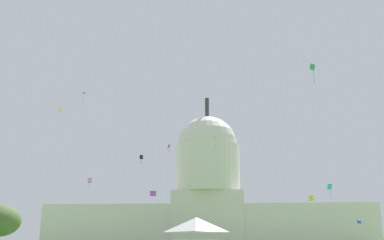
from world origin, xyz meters
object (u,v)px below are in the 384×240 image
(kite_red_mid, at_px, (169,147))
(kite_blue_low, at_px, (359,222))
(kite_cyan_low, at_px, (330,187))
(capitol_building, at_px, (208,204))
(kite_gold_mid, at_px, (60,110))
(kite_yellow_low, at_px, (311,198))
(kite_black_mid, at_px, (141,157))
(kite_pink_low, at_px, (90,180))
(kite_green_mid, at_px, (313,69))
(event_tent, at_px, (196,238))
(kite_orange_mid, at_px, (217,138))
(kite_violet_low, at_px, (153,194))
(kite_turquoise_high, at_px, (84,95))

(kite_red_mid, xyz_separation_m, kite_blue_low, (51.31, -14.23, -23.55))
(kite_blue_low, bearing_deg, kite_cyan_low, 44.64)
(capitol_building, distance_m, kite_gold_mid, 110.17)
(capitol_building, xyz_separation_m, kite_yellow_low, (29.20, -77.02, -5.83))
(kite_blue_low, xyz_separation_m, kite_black_mid, (-65.46, 46.36, 26.61))
(kite_pink_low, distance_m, kite_gold_mid, 16.69)
(kite_pink_low, distance_m, kite_green_mid, 51.08)
(kite_red_mid, relative_size, kite_yellow_low, 2.02)
(event_tent, height_order, kite_orange_mid, kite_orange_mid)
(kite_gold_mid, xyz_separation_m, kite_green_mid, (50.40, -19.47, 0.52))
(kite_blue_low, bearing_deg, kite_yellow_low, -15.24)
(capitol_building, distance_m, kite_orange_mid, 60.91)
(kite_black_mid, relative_size, kite_green_mid, 0.97)
(kite_violet_low, xyz_separation_m, kite_gold_mid, (-23.13, 16.66, 20.06))
(kite_red_mid, height_order, kite_gold_mid, kite_red_mid)
(kite_pink_low, distance_m, kite_blue_low, 69.61)
(kite_yellow_low, bearing_deg, kite_turquoise_high, -45.13)
(kite_red_mid, bearing_deg, kite_cyan_low, 30.64)
(kite_turquoise_high, height_order, kite_violet_low, kite_turquoise_high)
(kite_red_mid, bearing_deg, kite_black_mid, -160.45)
(kite_turquoise_high, relative_size, kite_red_mid, 0.83)
(kite_gold_mid, bearing_deg, capitol_building, -148.13)
(kite_black_mid, bearing_deg, kite_pink_low, -80.17)
(kite_orange_mid, distance_m, kite_red_mid, 15.14)
(kite_pink_low, bearing_deg, kite_gold_mid, -94.37)
(event_tent, xyz_separation_m, kite_gold_mid, (-30.73, 23.13, 27.47))
(kite_violet_low, relative_size, kite_yellow_low, 0.76)
(kite_orange_mid, height_order, kite_black_mid, kite_black_mid)
(kite_red_mid, bearing_deg, kite_yellow_low, 63.65)
(kite_turquoise_high, height_order, kite_green_mid, kite_turquoise_high)
(capitol_building, xyz_separation_m, kite_pink_low, (-21.72, -103.88, -4.46))
(kite_blue_low, relative_size, kite_black_mid, 1.02)
(event_tent, bearing_deg, kite_red_mid, 97.35)
(kite_yellow_low, xyz_separation_m, kite_black_mid, (-53.31, 48.06, 20.70))
(kite_violet_low, height_order, kite_gold_mid, kite_gold_mid)
(kite_orange_mid, relative_size, kite_green_mid, 0.89)
(kite_orange_mid, bearing_deg, kite_blue_low, -111.21)
(event_tent, bearing_deg, kite_gold_mid, 140.19)
(event_tent, height_order, kite_gold_mid, kite_gold_mid)
(kite_yellow_low, relative_size, kite_green_mid, 0.42)
(kite_violet_low, distance_m, kite_blue_low, 66.46)
(event_tent, height_order, kite_yellow_low, kite_yellow_low)
(kite_violet_low, bearing_deg, kite_black_mid, -126.14)
(kite_orange_mid, bearing_deg, kite_black_mid, 46.85)
(kite_gold_mid, height_order, kite_green_mid, kite_green_mid)
(kite_orange_mid, relative_size, kite_yellow_low, 2.15)
(capitol_building, distance_m, kite_cyan_low, 116.02)
(kite_cyan_low, height_order, kite_violet_low, kite_cyan_low)
(event_tent, xyz_separation_m, kite_yellow_low, (26.97, 52.00, 10.98))
(kite_yellow_low, bearing_deg, kite_cyan_low, 48.00)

